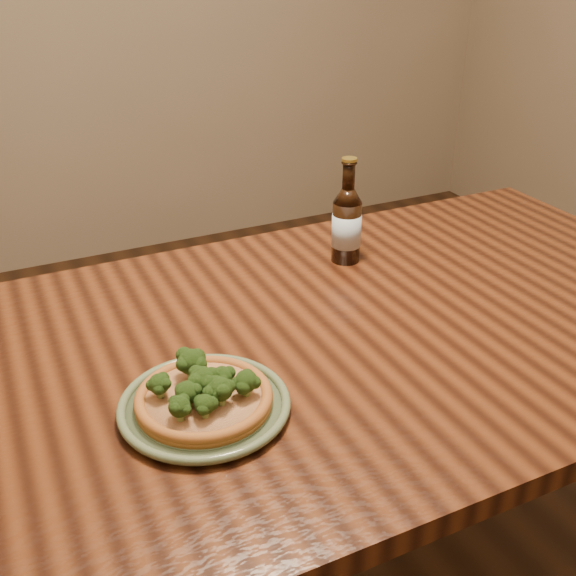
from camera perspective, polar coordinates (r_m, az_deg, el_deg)
name	(u,v)px	position (r m, az deg, el deg)	size (l,w,h in m)	color
table	(339,368)	(1.29, 4.31, -6.74)	(1.60, 0.90, 0.75)	#4C2310
plate	(205,405)	(1.03, -7.08, -9.83)	(0.26, 0.26, 0.02)	#596A49
pizza	(204,395)	(1.02, -7.14, -9.00)	(0.21, 0.21, 0.07)	#A35E24
beer_bottle	(347,224)	(1.45, 4.98, 5.43)	(0.06, 0.06, 0.23)	black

